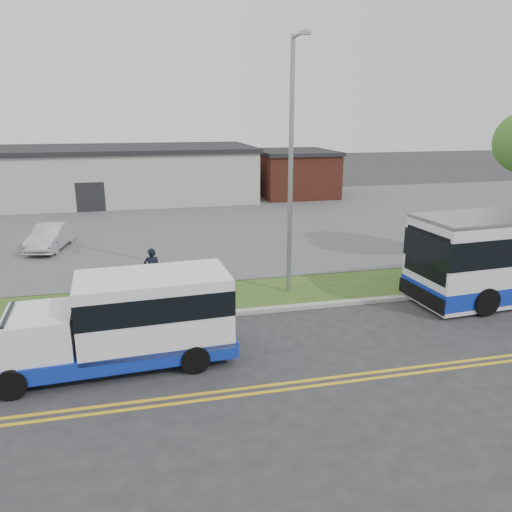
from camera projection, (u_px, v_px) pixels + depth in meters
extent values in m
plane|color=#28282B|center=(227.00, 328.00, 16.71)|extent=(140.00, 140.00, 0.00)
cube|color=gold|center=(252.00, 387.00, 13.11)|extent=(70.00, 0.12, 0.01)
cube|color=gold|center=(255.00, 393.00, 12.83)|extent=(70.00, 0.12, 0.01)
cube|color=#9E9B93|center=(221.00, 314.00, 17.72)|extent=(80.00, 0.30, 0.15)
cube|color=#2B4617|center=(214.00, 297.00, 19.41)|extent=(80.00, 3.30, 0.10)
cube|color=#4C4C4F|center=(182.00, 222.00, 32.60)|extent=(80.00, 25.00, 0.10)
cube|color=#9E9E99|center=(95.00, 177.00, 40.10)|extent=(25.00, 10.00, 4.00)
cube|color=black|center=(92.00, 149.00, 39.50)|extent=(25.40, 10.40, 0.35)
cube|color=black|center=(91.00, 198.00, 35.72)|extent=(2.00, 0.15, 2.20)
cube|color=brown|center=(294.00, 175.00, 42.84)|extent=(6.00, 7.00, 3.60)
cube|color=black|center=(295.00, 152.00, 42.30)|extent=(6.30, 7.30, 0.30)
cylinder|color=gray|center=(291.00, 171.00, 18.65)|extent=(0.18, 0.18, 9.50)
cylinder|color=gray|center=(299.00, 34.00, 16.71)|extent=(0.12, 1.40, 0.12)
cube|color=gray|center=(306.00, 33.00, 16.11)|extent=(0.35, 0.18, 0.12)
cube|color=#0E289D|center=(119.00, 348.00, 14.15)|extent=(6.59, 2.57, 0.48)
cube|color=silver|center=(154.00, 308.00, 14.14)|extent=(4.31, 2.43, 2.00)
cube|color=black|center=(154.00, 297.00, 14.04)|extent=(4.33, 2.47, 0.71)
cube|color=silver|center=(40.00, 332.00, 13.39)|extent=(1.83, 2.15, 1.14)
cube|color=black|center=(10.00, 329.00, 13.14)|extent=(0.20, 1.81, 0.86)
cube|color=silver|center=(0.00, 353.00, 13.24)|extent=(1.07, 2.01, 0.52)
cylinder|color=black|center=(11.00, 384.00, 12.51)|extent=(0.81, 0.31, 0.80)
cylinder|color=black|center=(23.00, 349.00, 14.40)|extent=(0.81, 0.31, 0.80)
cylinder|color=black|center=(195.00, 359.00, 13.79)|extent=(0.81, 0.31, 0.80)
cylinder|color=black|center=(184.00, 329.00, 15.68)|extent=(0.81, 0.31, 0.80)
cube|color=black|center=(427.00, 254.00, 17.95)|extent=(0.28, 2.48, 1.72)
cube|color=black|center=(421.00, 295.00, 18.36)|extent=(0.32, 2.70, 0.54)
cylinder|color=black|center=(485.00, 301.00, 17.68)|extent=(1.06, 0.42, 1.03)
cylinder|color=black|center=(440.00, 279.00, 20.01)|extent=(1.06, 0.42, 1.03)
imported|color=black|center=(152.00, 270.00, 19.68)|extent=(0.65, 0.43, 1.78)
imported|color=#B6B8BE|center=(51.00, 236.00, 25.94)|extent=(2.14, 4.20, 1.32)
sphere|color=white|center=(146.00, 290.00, 19.59)|extent=(0.32, 0.32, 0.32)
sphere|color=white|center=(161.00, 285.00, 20.19)|extent=(0.32, 0.32, 0.32)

